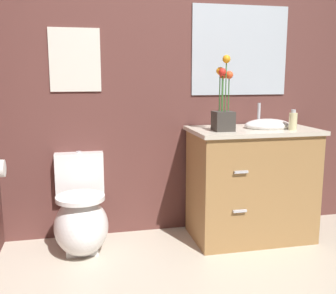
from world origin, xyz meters
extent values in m
cube|color=brown|center=(0.20, 1.45, 1.25)|extent=(4.39, 0.05, 2.50)
ellipsoid|color=white|center=(-0.83, 1.11, 0.20)|extent=(0.38, 0.48, 0.40)
cube|color=white|center=(-0.83, 1.16, 0.09)|extent=(0.22, 0.26, 0.18)
cube|color=white|center=(-0.83, 1.39, 0.52)|extent=(0.36, 0.13, 0.32)
cylinder|color=white|center=(-0.83, 1.09, 0.42)|extent=(0.34, 0.34, 0.03)
cylinder|color=#B7B7BC|center=(-0.83, 1.39, 0.68)|extent=(0.04, 0.04, 0.02)
cube|color=#9E7242|center=(0.46, 1.13, 0.42)|extent=(0.90, 0.52, 0.83)
cube|color=beige|center=(0.46, 1.13, 0.85)|extent=(0.94, 0.56, 0.03)
ellipsoid|color=white|center=(0.58, 1.13, 0.88)|extent=(0.36, 0.26, 0.10)
cylinder|color=#B7B7BC|center=(0.58, 1.29, 0.95)|extent=(0.02, 0.02, 0.18)
cube|color=#B7B7BC|center=(0.26, 0.86, 0.60)|extent=(0.10, 0.02, 0.02)
cube|color=#B7B7BC|center=(0.26, 0.86, 0.32)|extent=(0.10, 0.02, 0.02)
cube|color=#38332D|center=(0.19, 1.05, 0.93)|extent=(0.14, 0.14, 0.14)
cylinder|color=#386B2D|center=(0.23, 1.06, 1.13)|extent=(0.01, 0.01, 0.26)
sphere|color=#EA4C23|center=(0.23, 1.06, 1.26)|extent=(0.06, 0.06, 0.06)
cylinder|color=#386B2D|center=(0.19, 1.08, 1.13)|extent=(0.01, 0.01, 0.26)
sphere|color=#EA4C23|center=(0.19, 1.08, 1.26)|extent=(0.06, 0.06, 0.06)
cylinder|color=#386B2D|center=(0.17, 1.08, 1.14)|extent=(0.01, 0.01, 0.28)
sphere|color=orange|center=(0.17, 1.08, 1.29)|extent=(0.06, 0.06, 0.06)
cylinder|color=#386B2D|center=(0.18, 1.05, 1.14)|extent=(0.01, 0.01, 0.28)
sphere|color=red|center=(0.18, 1.05, 1.28)|extent=(0.06, 0.06, 0.06)
cylinder|color=#386B2D|center=(0.20, 1.03, 1.18)|extent=(0.01, 0.01, 0.37)
sphere|color=orange|center=(0.20, 1.03, 1.37)|extent=(0.06, 0.06, 0.06)
cylinder|color=beige|center=(0.70, 0.98, 0.92)|extent=(0.06, 0.06, 0.13)
cylinder|color=#B7B7BC|center=(0.70, 0.98, 1.00)|extent=(0.03, 0.03, 0.02)
cube|color=silver|center=(-0.83, 1.42, 1.37)|extent=(0.37, 0.01, 0.46)
cube|color=#B2BCC6|center=(0.46, 1.42, 1.45)|extent=(0.80, 0.01, 0.70)
camera|label=1|loc=(-0.81, -1.64, 1.25)|focal=42.52mm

